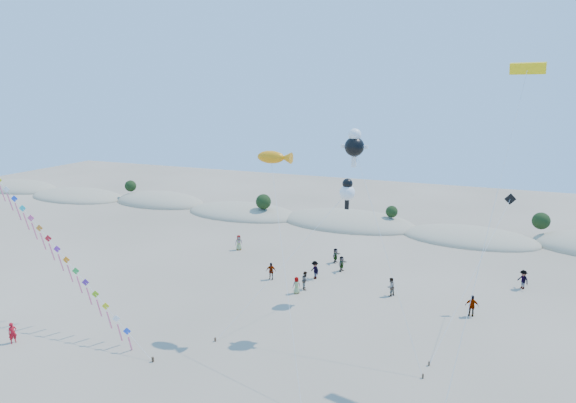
{
  "coord_description": "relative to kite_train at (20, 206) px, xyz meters",
  "views": [
    {
      "loc": [
        16.46,
        -17.68,
        18.04
      ],
      "look_at": [
        3.68,
        14.0,
        10.16
      ],
      "focal_mm": 30.0,
      "sensor_mm": 36.0,
      "label": 1
    }
  ],
  "objects": [
    {
      "name": "cartoon_kite_high",
      "position": [
        26.01,
        7.14,
        5.36
      ],
      "size": [
        7.41,
        6.29,
        15.39
      ],
      "color": "#3F2D1E",
      "rests_on": "ground"
    },
    {
      "name": "flyer_foreground",
      "position": [
        3.96,
        -5.02,
        -8.05
      ],
      "size": [
        0.55,
        0.67,
        1.58
      ],
      "primitive_type": "imported",
      "rotation": [
        0.0,
        0.0,
        1.22
      ],
      "color": "#AE0D19",
      "rests_on": "ground"
    },
    {
      "name": "kite_train",
      "position": [
        0.0,
        0.0,
        0.0
      ],
      "size": [
        28.47,
        6.42,
        17.54
      ],
      "color": "#3F2D1E",
      "rests_on": "ground"
    },
    {
      "name": "cartoon_kite_low",
      "position": [
        24.24,
        12.05,
        0.82
      ],
      "size": [
        7.38,
        12.11,
        10.76
      ],
      "color": "#3F2D1E",
      "rests_on": "ground"
    },
    {
      "name": "dune_ridge",
      "position": [
        19.22,
        35.63,
        -8.73
      ],
      "size": [
        145.3,
        11.49,
        5.57
      ],
      "color": "gray",
      "rests_on": "ground"
    },
    {
      "name": "parafoil_kite",
      "position": [
        36.71,
        5.65,
        9.96
      ],
      "size": [
        4.38,
        13.97,
        19.72
      ],
      "color": "#3F2D1E",
      "rests_on": "ground"
    },
    {
      "name": "fish_kite",
      "position": [
        20.72,
        4.66,
        4.44
      ],
      "size": [
        7.12,
        9.83,
        13.79
      ],
      "color": "#3F2D1E",
      "rests_on": "ground"
    },
    {
      "name": "beachgoers",
      "position": [
        24.17,
        16.0,
        -7.98
      ],
      "size": [
        30.96,
        10.26,
        1.82
      ],
      "color": "slate",
      "rests_on": "ground"
    },
    {
      "name": "dark_kite",
      "position": [
        35.84,
        11.93,
        -2.18
      ],
      "size": [
        5.13,
        12.36,
        9.83
      ],
      "color": "#3F2D1E",
      "rests_on": "ground"
    }
  ]
}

